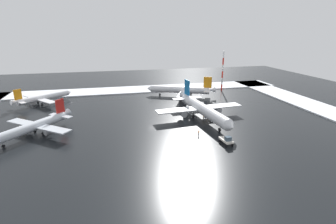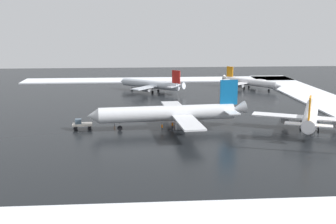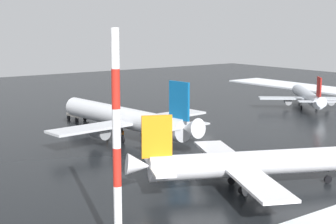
# 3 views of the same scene
# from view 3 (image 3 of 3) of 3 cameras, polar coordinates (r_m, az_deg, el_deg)

# --- Properties ---
(ground_plane) EXTENTS (240.00, 240.00, 0.00)m
(ground_plane) POSITION_cam_3_polar(r_m,az_deg,el_deg) (100.36, 4.29, -1.83)
(ground_plane) COLOR black
(airplane_distant_tail) EXTENTS (31.81, 38.28, 11.36)m
(airplane_distant_tail) POSITION_cam_3_polar(r_m,az_deg,el_deg) (91.00, -4.80, -0.64)
(airplane_distant_tail) COLOR silver
(airplane_distant_tail) RESTS_ON ground_plane
(airplane_foreground_jet) EXTENTS (21.74, 23.94, 8.56)m
(airplane_foreground_jet) POSITION_cam_3_polar(r_m,az_deg,el_deg) (128.62, 15.23, 1.69)
(airplane_foreground_jet) COLOR silver
(airplane_foreground_jet) RESTS_ON ground_plane
(airplane_parked_portside) EXTENTS (30.47, 25.89, 9.61)m
(airplane_parked_portside) POSITION_cam_3_polar(r_m,az_deg,el_deg) (64.37, 9.31, -5.63)
(airplane_parked_portside) COLOR white
(airplane_parked_portside) RESTS_ON ground_plane
(pushback_tug) EXTENTS (2.66, 4.78, 2.50)m
(pushback_tug) POSITION_cam_3_polar(r_m,az_deg,el_deg) (110.24, -10.17, -0.23)
(pushback_tug) COLOR silver
(pushback_tug) RESTS_ON ground_plane
(ground_crew_by_nose_gear) EXTENTS (0.36, 0.36, 1.71)m
(ground_crew_by_nose_gear) POSITION_cam_3_polar(r_m,az_deg,el_deg) (90.98, -5.02, -2.43)
(ground_crew_by_nose_gear) COLOR black
(ground_crew_by_nose_gear) RESTS_ON ground_plane
(ground_crew_mid_apron) EXTENTS (0.36, 0.36, 1.71)m
(ground_crew_mid_apron) POSITION_cam_3_polar(r_m,az_deg,el_deg) (92.33, -6.74, -2.28)
(ground_crew_mid_apron) COLOR black
(ground_crew_mid_apron) RESTS_ON ground_plane
(ground_crew_beside_wing) EXTENTS (0.36, 0.36, 1.71)m
(ground_crew_beside_wing) POSITION_cam_3_polar(r_m,az_deg,el_deg) (106.21, -5.82, -0.68)
(ground_crew_beside_wing) COLOR black
(ground_crew_beside_wing) RESTS_ON ground_plane
(antenna_mast) EXTENTS (0.70, 0.70, 19.82)m
(antenna_mast) POSITION_cam_3_polar(r_m,az_deg,el_deg) (43.07, -5.70, -4.00)
(antenna_mast) COLOR red
(antenna_mast) RESTS_ON ground_plane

